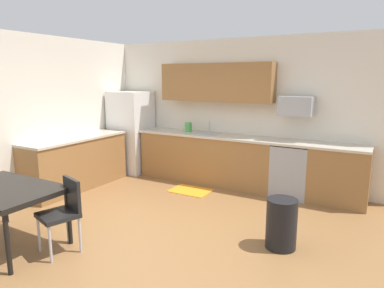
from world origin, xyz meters
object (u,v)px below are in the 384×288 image
Objects in this scene: oven_range at (291,170)px; microwave at (296,106)px; kettle at (188,128)px; dining_table at (3,192)px; refrigerator at (131,132)px; chair_near_table at (64,209)px; trash_bin at (281,224)px.

oven_range is 1.69× the size of microwave.
dining_table is at bearing -97.65° from kettle.
refrigerator is at bearing 104.12° from dining_table.
refrigerator reaches higher than chair_near_table.
microwave is 0.90× the size of trash_bin.
oven_range is 1.97m from trash_bin.
refrigerator is 3.54m from chair_near_table.
dining_table is at bearing -75.88° from refrigerator.
microwave is (-0.00, 0.10, 1.07)m from oven_range.
refrigerator is 1.22× the size of dining_table.
kettle is (-2.05, -0.05, -0.50)m from microwave.
microwave is 0.64× the size of chair_near_table.
dining_table is (-2.53, -3.58, -0.86)m from microwave.
chair_near_table is 3.33m from kettle.
refrigerator is 8.51× the size of kettle.
chair_near_table is at bearing -119.22° from oven_range.
oven_range is 0.65× the size of dining_table.
chair_near_table is at bearing -149.09° from trash_bin.
microwave reaches higher than oven_range.
chair_near_table is (-1.81, -3.23, 0.05)m from oven_range.
refrigerator is 1.35m from kettle.
trash_bin is at bearing -39.32° from kettle.
chair_near_table is at bearing -85.68° from kettle.
chair_near_table is 2.54m from trash_bin.
microwave is 3.92m from chair_near_table.
refrigerator reaches higher than oven_range.
oven_range is 1.52× the size of trash_bin.
refrigerator is at bearing 116.62° from chair_near_table.
microwave is 2.40m from trash_bin.
oven_range reaches higher than chair_near_table.
oven_range is 2.13m from kettle.
trash_bin is at bearing -26.27° from refrigerator.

